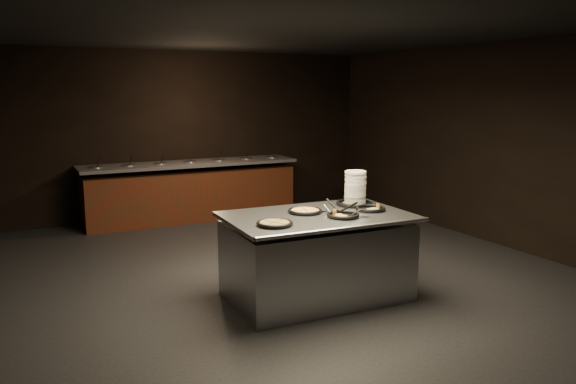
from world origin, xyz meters
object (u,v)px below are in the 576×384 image
(pan_cheese_whole, at_px, (305,211))
(serving_counter, at_px, (316,258))
(pan_veggie_whole, at_px, (275,223))
(plate_stack, at_px, (355,188))

(pan_cheese_whole, bearing_deg, serving_counter, -60.99)
(pan_veggie_whole, bearing_deg, pan_cheese_whole, 34.67)
(serving_counter, bearing_deg, plate_stack, 25.86)
(serving_counter, bearing_deg, pan_veggie_whole, -156.31)
(serving_counter, distance_m, pan_veggie_whole, 0.83)
(serving_counter, relative_size, pan_cheese_whole, 5.34)
(plate_stack, relative_size, pan_veggie_whole, 1.06)
(serving_counter, xyz_separation_m, pan_veggie_whole, (-0.61, -0.24, 0.50))
(serving_counter, xyz_separation_m, plate_stack, (0.68, 0.30, 0.67))
(pan_veggie_whole, relative_size, pan_cheese_whole, 0.97)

